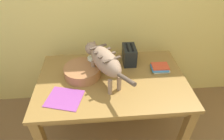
{
  "coord_description": "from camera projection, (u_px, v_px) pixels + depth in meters",
  "views": [
    {
      "loc": [
        -0.1,
        0.1,
        1.82
      ],
      "look_at": [
        0.0,
        1.37,
        0.82
      ],
      "focal_mm": 30.43,
      "sensor_mm": 36.0,
      "label": 1
    }
  ],
  "objects": [
    {
      "name": "saucer_bowl",
      "position": [
        93.0,
        66.0,
        1.81
      ],
      "size": [
        0.22,
        0.22,
        0.04
      ],
      "primitive_type": "cylinder",
      "color": "#389852",
      "rests_on": "dining_table"
    },
    {
      "name": "wicker_basket",
      "position": [
        82.0,
        71.0,
        1.69
      ],
      "size": [
        0.32,
        0.32,
        0.09
      ],
      "color": "#9C663D",
      "rests_on": "dining_table"
    },
    {
      "name": "coffee_mug",
      "position": [
        93.0,
        61.0,
        1.77
      ],
      "size": [
        0.13,
        0.09,
        0.08
      ],
      "color": "white",
      "rests_on": "saucer_bowl"
    },
    {
      "name": "book_stack",
      "position": [
        160.0,
        68.0,
        1.77
      ],
      "size": [
        0.17,
        0.13,
        0.05
      ],
      "color": "beige",
      "rests_on": "dining_table"
    },
    {
      "name": "toaster",
      "position": [
        129.0,
        55.0,
        1.83
      ],
      "size": [
        0.12,
        0.2,
        0.18
      ],
      "color": "black",
      "rests_on": "dining_table"
    },
    {
      "name": "cat",
      "position": [
        104.0,
        60.0,
        1.54
      ],
      "size": [
        0.36,
        0.63,
        0.31
      ],
      "rotation": [
        0.0,
        0.0,
        0.47
      ],
      "color": "#967861",
      "rests_on": "dining_table"
    },
    {
      "name": "dining_table",
      "position": [
        112.0,
        86.0,
        1.74
      ],
      "size": [
        1.31,
        0.84,
        0.72
      ],
      "color": "olive",
      "rests_on": "ground_plane"
    },
    {
      "name": "magazine",
      "position": [
        65.0,
        98.0,
        1.49
      ],
      "size": [
        0.32,
        0.29,
        0.01
      ],
      "primitive_type": "cube",
      "rotation": [
        0.0,
        0.0,
        -0.27
      ],
      "color": "#904092",
      "rests_on": "dining_table"
    }
  ]
}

